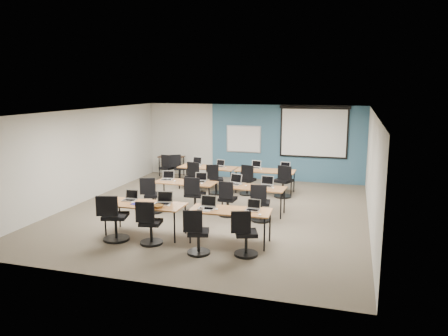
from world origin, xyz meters
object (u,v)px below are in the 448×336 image
(task_chair_10, at_px, (247,182))
(laptop_2, at_px, (207,205))
(task_chair_1, at_px, (150,227))
(task_chair_6, at_px, (227,202))
(task_chair_4, at_px, (152,198))
(laptop_10, at_px, (256,166))
(laptop_9, at_px, (220,165))
(utility_table, at_px, (171,159))
(task_chair_0, at_px, (114,222))
(task_chair_9, at_px, (215,182))
(task_chair_11, at_px, (283,184))
(whiteboard, at_px, (244,139))
(training_table_back_right, at_px, (265,171))
(task_chair_2, at_px, (197,236))
(laptop_8, at_px, (196,163))
(laptop_7, at_px, (267,184))
(training_table_front_right, at_px, (230,212))
(task_chair_8, at_px, (194,179))
(laptop_3, at_px, (253,208))
(spare_chair_b, at_px, (167,170))
(task_chair_3, at_px, (245,237))
(laptop_6, at_px, (235,182))
(training_table_front_left, at_px, (145,206))
(spare_chair_a, at_px, (179,170))
(laptop_11, at_px, (285,168))
(training_table_mid_right, at_px, (254,189))
(laptop_5, at_px, (200,179))
(task_chair_7, at_px, (260,206))
(training_table_back_left, at_px, (208,168))
(projector_screen, at_px, (314,129))
(laptop_1, at_px, (163,201))
(laptop_4, at_px, (167,178))

(task_chair_10, bearing_deg, laptop_2, -75.91)
(task_chair_1, xyz_separation_m, task_chair_6, (1.02, 2.45, -0.01))
(task_chair_4, relative_size, laptop_10, 3.16)
(laptop_9, bearing_deg, utility_table, 161.64)
(task_chair_0, xyz_separation_m, task_chair_9, (0.86, 4.62, -0.04))
(task_chair_0, relative_size, task_chair_11, 1.04)
(task_chair_4, distance_m, task_chair_11, 4.07)
(laptop_9, xyz_separation_m, utility_table, (-2.35, 1.42, -0.13))
(task_chair_0, bearing_deg, task_chair_1, -14.56)
(whiteboard, relative_size, task_chair_10, 1.32)
(training_table_back_right, bearing_deg, task_chair_4, -129.38)
(task_chair_2, relative_size, laptop_8, 2.70)
(laptop_7, distance_m, task_chair_11, 1.76)
(whiteboard, distance_m, training_table_front_right, 6.77)
(laptop_7, distance_m, task_chair_8, 3.14)
(laptop_3, xyz_separation_m, spare_chair_b, (-4.35, 5.21, -0.39))
(task_chair_3, distance_m, laptop_6, 3.31)
(training_table_front_left, relative_size, task_chair_3, 1.88)
(laptop_6, relative_size, task_chair_6, 0.38)
(spare_chair_a, height_order, spare_chair_b, spare_chair_a)
(task_chair_4, relative_size, laptop_11, 3.05)
(task_chair_1, bearing_deg, laptop_6, 61.03)
(whiteboard, height_order, spare_chair_a, whiteboard)
(task_chair_2, height_order, spare_chair_b, spare_chair_b)
(training_table_front_left, xyz_separation_m, training_table_mid_right, (2.00, 2.33, -0.00))
(task_chair_4, bearing_deg, spare_chair_b, 89.38)
(task_chair_2, distance_m, laptop_11, 5.82)
(laptop_5, xyz_separation_m, laptop_11, (1.99, 2.41, -0.00))
(training_table_front_left, height_order, task_chair_1, task_chair_1)
(task_chair_2, height_order, task_chair_4, task_chair_4)
(task_chair_1, distance_m, task_chair_8, 4.77)
(training_table_front_left, distance_m, task_chair_7, 2.89)
(training_table_front_left, relative_size, task_chair_11, 1.80)
(training_table_front_left, relative_size, laptop_5, 5.54)
(task_chair_6, distance_m, task_chair_9, 2.39)
(training_table_back_right, bearing_deg, training_table_back_left, 178.56)
(training_table_front_right, xyz_separation_m, task_chair_10, (-0.63, 4.17, -0.28))
(training_table_front_left, xyz_separation_m, laptop_6, (1.44, 2.52, 0.11))
(projector_screen, bearing_deg, laptop_7, -101.48)
(projector_screen, height_order, task_chair_1, projector_screen)
(projector_screen, xyz_separation_m, training_table_front_left, (-3.13, -6.63, -1.20))
(task_chair_3, relative_size, spare_chair_b, 1.01)
(task_chair_1, relative_size, task_chair_3, 1.01)
(laptop_6, bearing_deg, laptop_8, 148.43)
(training_table_back_right, xyz_separation_m, laptop_1, (-1.43, -4.60, 0.11))
(training_table_front_left, bearing_deg, laptop_4, 102.72)
(training_table_front_left, xyz_separation_m, task_chair_2, (1.54, -0.80, -0.29))
(task_chair_10, bearing_deg, whiteboard, 119.36)
(training_table_front_left, bearing_deg, laptop_5, 80.62)
(training_table_front_left, bearing_deg, task_chair_7, 36.53)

